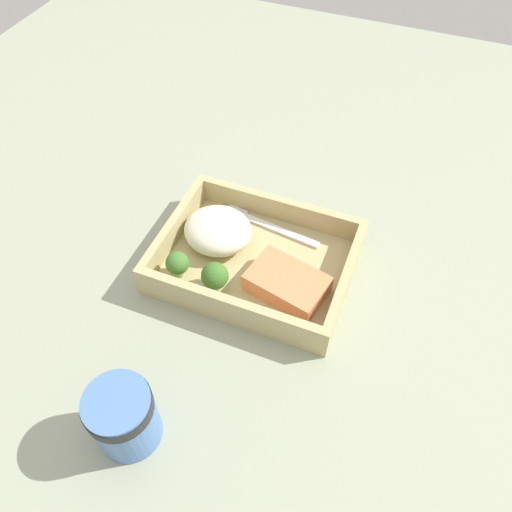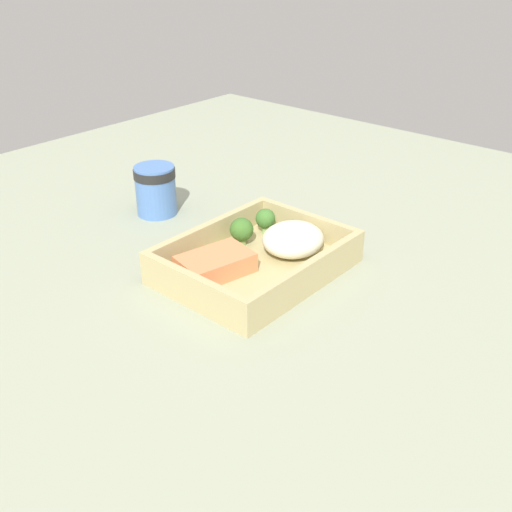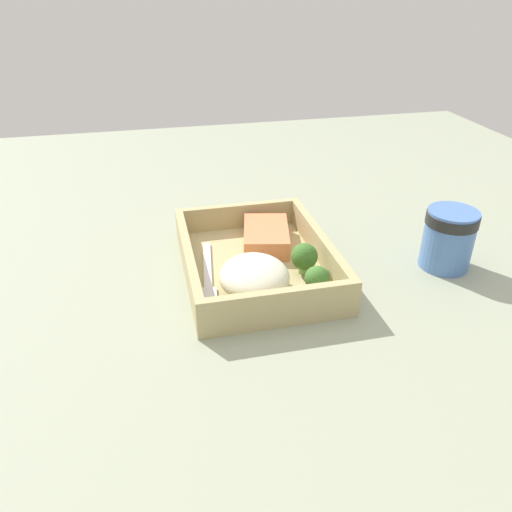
# 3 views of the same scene
# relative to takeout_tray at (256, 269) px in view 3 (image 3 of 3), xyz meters

# --- Properties ---
(ground_plane) EXTENTS (1.60, 1.60, 0.02)m
(ground_plane) POSITION_rel_takeout_tray_xyz_m (0.00, 0.00, -0.02)
(ground_plane) COLOR gray
(takeout_tray) EXTENTS (0.27, 0.20, 0.01)m
(takeout_tray) POSITION_rel_takeout_tray_xyz_m (0.00, 0.00, 0.00)
(takeout_tray) COLOR tan
(takeout_tray) RESTS_ON ground_plane
(tray_rim) EXTENTS (0.27, 0.20, 0.04)m
(tray_rim) POSITION_rel_takeout_tray_xyz_m (0.00, 0.00, 0.03)
(tray_rim) COLOR tan
(tray_rim) RESTS_ON takeout_tray
(salmon_fillet) EXTENTS (0.12, 0.09, 0.03)m
(salmon_fillet) POSITION_rel_takeout_tray_xyz_m (-0.06, 0.03, 0.02)
(salmon_fillet) COLOR #E98050
(salmon_fillet) RESTS_ON takeout_tray
(mashed_potatoes) EXTENTS (0.10, 0.09, 0.05)m
(mashed_potatoes) POSITION_rel_takeout_tray_xyz_m (0.07, -0.02, 0.03)
(mashed_potatoes) COLOR beige
(mashed_potatoes) RESTS_ON takeout_tray
(broccoli_floret_1) EXTENTS (0.03, 0.03, 0.04)m
(broccoli_floret_1) POSITION_rel_takeout_tray_xyz_m (0.09, 0.06, 0.03)
(broccoli_floret_1) COLOR #86A863
(broccoli_floret_1) RESTS_ON takeout_tray
(broccoli_floret_2) EXTENTS (0.04, 0.04, 0.04)m
(broccoli_floret_2) POSITION_rel_takeout_tray_xyz_m (0.04, 0.06, 0.03)
(broccoli_floret_2) COLOR #80A15B
(broccoli_floret_2) RESTS_ON takeout_tray
(fork) EXTENTS (0.16, 0.04, 0.00)m
(fork) POSITION_rel_takeout_tray_xyz_m (0.01, -0.07, 0.01)
(fork) COLOR silver
(fork) RESTS_ON takeout_tray
(paper_cup) EXTENTS (0.07, 0.07, 0.09)m
(paper_cup) POSITION_rel_takeout_tray_xyz_m (0.04, 0.27, 0.04)
(paper_cup) COLOR #4C75B6
(paper_cup) RESTS_ON ground_plane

